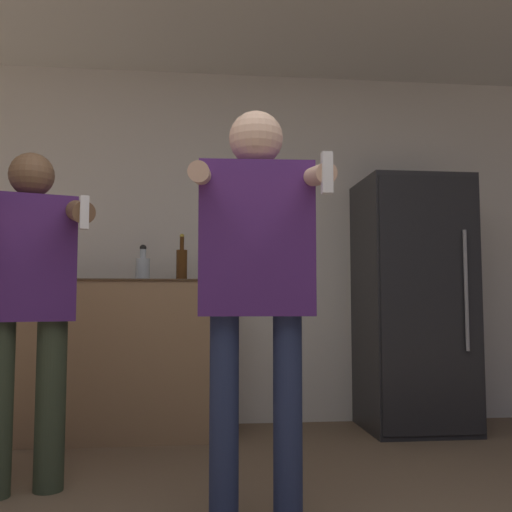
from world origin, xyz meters
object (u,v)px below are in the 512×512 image
at_px(bottle_dark_rum, 143,267).
at_px(bottle_brown_liquor, 182,263).
at_px(person_man_side, 28,292).
at_px(refrigerator, 413,303).
at_px(person_woman_foreground, 256,266).
at_px(bottle_short_whiskey, 59,262).

relative_size(bottle_dark_rum, bottle_brown_liquor, 0.76).
bearing_deg(person_man_side, refrigerator, 25.37).
xyz_separation_m(bottle_dark_rum, person_woman_foreground, (0.59, -1.58, -0.09)).
height_order(bottle_dark_rum, person_man_side, person_man_side).
relative_size(person_woman_foreground, person_man_side, 1.05).
xyz_separation_m(bottle_brown_liquor, person_woman_foreground, (0.33, -1.58, -0.11)).
xyz_separation_m(refrigerator, bottle_dark_rum, (-1.84, 0.03, 0.24)).
relative_size(bottle_dark_rum, person_woman_foreground, 0.15).
height_order(bottle_short_whiskey, person_woman_foreground, person_woman_foreground).
distance_m(bottle_dark_rum, bottle_brown_liquor, 0.26).
relative_size(bottle_dark_rum, person_man_side, 0.15).
xyz_separation_m(bottle_short_whiskey, bottle_dark_rum, (0.54, 0.00, -0.03)).
bearing_deg(person_woman_foreground, person_man_side, 154.56).
relative_size(refrigerator, bottle_dark_rum, 7.18).
distance_m(bottle_short_whiskey, person_woman_foreground, 1.95).
bearing_deg(bottle_dark_rum, refrigerator, -0.99).
bearing_deg(person_woman_foreground, bottle_brown_liquor, 101.90).
bearing_deg(bottle_dark_rum, bottle_short_whiskey, -180.00).
bearing_deg(refrigerator, person_woman_foreground, -128.86).
distance_m(refrigerator, person_man_side, 2.50).
height_order(bottle_short_whiskey, bottle_dark_rum, bottle_short_whiskey).
bearing_deg(bottle_brown_liquor, bottle_short_whiskey, -180.00).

